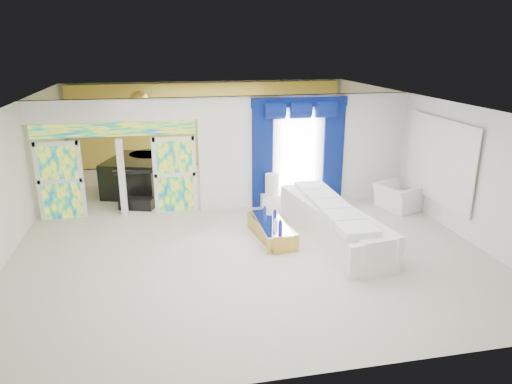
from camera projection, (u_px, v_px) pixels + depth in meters
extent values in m
plane|color=#B7AF9E|center=(235.00, 220.00, 11.96)|extent=(12.00, 12.00, 0.00)
cube|color=white|center=(306.00, 150.00, 12.85)|extent=(5.70, 0.18, 3.00)
cube|color=white|center=(113.00, 110.00, 11.52)|extent=(4.30, 0.18, 0.55)
cube|color=#994C3F|center=(60.00, 181.00, 11.77)|extent=(0.95, 0.04, 2.00)
cube|color=#994C3F|center=(175.00, 175.00, 12.32)|extent=(0.95, 0.04, 2.00)
cube|color=#994C3F|center=(114.00, 129.00, 11.66)|extent=(4.00, 0.05, 0.35)
cube|color=white|center=(298.00, 153.00, 12.72)|extent=(1.00, 0.02, 2.30)
cube|color=#06044B|center=(262.00, 157.00, 12.52)|extent=(0.55, 0.10, 2.80)
cube|color=#06044B|center=(333.00, 153.00, 12.90)|extent=(0.55, 0.10, 2.80)
cube|color=#06044B|center=(300.00, 102.00, 12.28)|extent=(2.60, 0.12, 0.25)
cube|color=white|center=(439.00, 161.00, 11.50)|extent=(0.04, 2.70, 1.90)
cube|color=gold|center=(209.00, 124.00, 17.01)|extent=(9.70, 0.12, 2.90)
cube|color=white|center=(332.00, 223.00, 10.69)|extent=(1.44, 4.05, 0.76)
cube|color=#B58D38|center=(271.00, 231.00, 10.77)|extent=(0.84, 1.81, 0.39)
cube|color=white|center=(282.00, 201.00, 12.80)|extent=(1.16, 0.38, 0.39)
cylinder|color=silver|center=(272.00, 184.00, 12.60)|extent=(0.36, 0.36, 0.58)
imported|color=white|center=(398.00, 197.00, 12.61)|extent=(1.24, 1.33, 0.70)
cube|color=black|center=(138.00, 175.00, 14.07)|extent=(2.13, 2.44, 1.04)
cube|color=black|center=(137.00, 204.00, 12.69)|extent=(0.98, 0.63, 0.30)
cube|color=tan|center=(62.00, 185.00, 13.55)|extent=(0.56, 0.51, 0.79)
sphere|color=gold|center=(139.00, 101.00, 13.89)|extent=(0.60, 0.60, 0.60)
cylinder|color=navy|center=(265.00, 211.00, 11.16)|extent=(0.08, 0.08, 0.18)
cylinder|color=white|center=(275.00, 224.00, 10.46)|extent=(0.10, 0.10, 0.13)
cylinder|color=navy|center=(275.00, 217.00, 10.64)|extent=(0.08, 0.08, 0.28)
cylinder|color=#181593|center=(280.00, 226.00, 10.24)|extent=(0.09, 0.09, 0.19)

